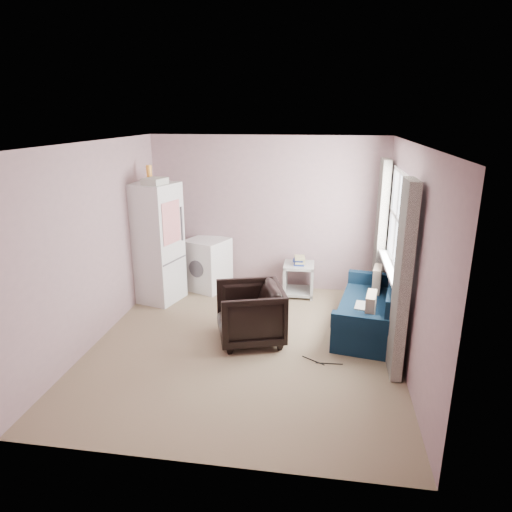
{
  "coord_description": "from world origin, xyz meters",
  "views": [
    {
      "loc": [
        0.93,
        -5.13,
        2.81
      ],
      "look_at": [
        0.05,
        0.6,
        1.0
      ],
      "focal_mm": 32.0,
      "sensor_mm": 36.0,
      "label": 1
    }
  ],
  "objects_px": {
    "armchair": "(250,311)",
    "sofa": "(373,311)",
    "fridge": "(156,242)",
    "washing_machine": "(208,263)",
    "side_table": "(299,277)"
  },
  "relations": [
    {
      "from": "armchair",
      "to": "washing_machine",
      "type": "relative_size",
      "value": 0.97
    },
    {
      "from": "armchair",
      "to": "washing_machine",
      "type": "bearing_deg",
      "value": -167.57
    },
    {
      "from": "washing_machine",
      "to": "sofa",
      "type": "distance_m",
      "value": 2.85
    },
    {
      "from": "armchair",
      "to": "washing_machine",
      "type": "distance_m",
      "value": 1.98
    },
    {
      "from": "washing_machine",
      "to": "side_table",
      "type": "relative_size",
      "value": 1.31
    },
    {
      "from": "fridge",
      "to": "side_table",
      "type": "bearing_deg",
      "value": 28.85
    },
    {
      "from": "washing_machine",
      "to": "side_table",
      "type": "height_order",
      "value": "washing_machine"
    },
    {
      "from": "side_table",
      "to": "sofa",
      "type": "relative_size",
      "value": 0.36
    },
    {
      "from": "armchair",
      "to": "fridge",
      "type": "bearing_deg",
      "value": -142.66
    },
    {
      "from": "fridge",
      "to": "washing_machine",
      "type": "bearing_deg",
      "value": 57.38
    },
    {
      "from": "armchair",
      "to": "fridge",
      "type": "distance_m",
      "value": 2.07
    },
    {
      "from": "armchair",
      "to": "fridge",
      "type": "xyz_separation_m",
      "value": [
        -1.64,
        1.14,
        0.52
      ]
    },
    {
      "from": "washing_machine",
      "to": "sofa",
      "type": "height_order",
      "value": "washing_machine"
    },
    {
      "from": "side_table",
      "to": "fridge",
      "type": "bearing_deg",
      "value": -166.82
    },
    {
      "from": "armchair",
      "to": "sofa",
      "type": "height_order",
      "value": "armchair"
    }
  ]
}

